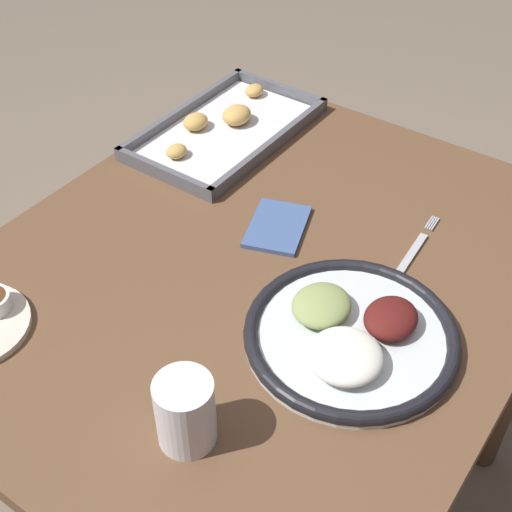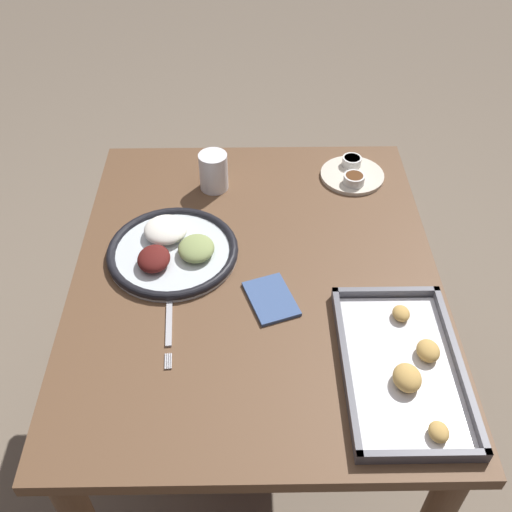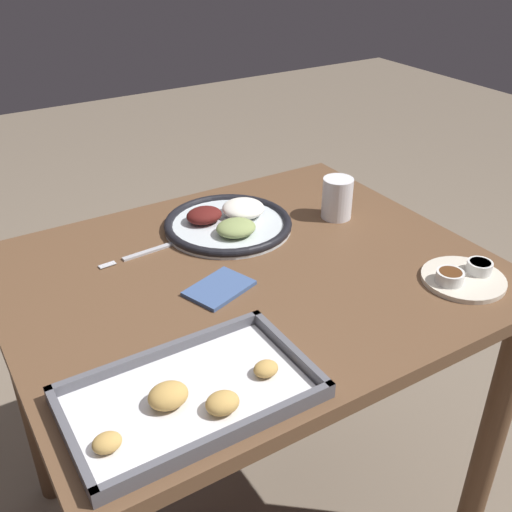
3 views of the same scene
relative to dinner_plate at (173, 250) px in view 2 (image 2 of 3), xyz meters
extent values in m
plane|color=#7A6B59|center=(0.06, 0.19, -0.77)|extent=(8.00, 8.00, 0.00)
cube|color=brown|center=(0.06, 0.19, -0.03)|extent=(0.96, 0.79, 0.03)
cylinder|color=brown|center=(-0.37, -0.16, -0.41)|extent=(0.06, 0.06, 0.73)
cylinder|color=brown|center=(-0.37, 0.53, -0.41)|extent=(0.06, 0.06, 0.73)
cylinder|color=silver|center=(0.00, 0.00, -0.01)|extent=(0.29, 0.29, 0.01)
torus|color=black|center=(0.00, 0.00, 0.00)|extent=(0.29, 0.29, 0.02)
ellipsoid|color=white|center=(-0.05, -0.02, 0.02)|extent=(0.10, 0.10, 0.03)
ellipsoid|color=#511614|center=(0.04, -0.04, 0.01)|extent=(0.08, 0.07, 0.03)
ellipsoid|color=#8C9E5B|center=(0.01, 0.05, 0.01)|extent=(0.09, 0.08, 0.03)
cube|color=#B2B2B7|center=(0.18, 0.01, -0.01)|extent=(0.16, 0.02, 0.00)
cylinder|color=#B2B2B7|center=(0.30, 0.01, -0.01)|extent=(0.04, 0.01, 0.00)
cylinder|color=#B2B2B7|center=(0.29, 0.01, -0.01)|extent=(0.04, 0.01, 0.00)
cylinder|color=#B2B2B7|center=(0.29, 0.02, -0.01)|extent=(0.04, 0.01, 0.00)
cylinder|color=#B2B2B7|center=(0.29, 0.02, -0.01)|extent=(0.04, 0.01, 0.00)
cylinder|color=beige|center=(-0.28, 0.44, -0.01)|extent=(0.16, 0.16, 0.01)
cylinder|color=silver|center=(-0.32, 0.44, 0.01)|extent=(0.05, 0.05, 0.02)
cylinder|color=#C67F23|center=(-0.32, 0.44, 0.02)|extent=(0.04, 0.04, 0.01)
cylinder|color=silver|center=(-0.24, 0.44, 0.01)|extent=(0.05, 0.05, 0.02)
cylinder|color=#593319|center=(-0.24, 0.44, 0.02)|extent=(0.04, 0.04, 0.01)
cube|color=#595960|center=(0.32, 0.45, -0.01)|extent=(0.37, 0.22, 0.01)
cube|color=silver|center=(0.32, 0.45, -0.01)|extent=(0.34, 0.20, 0.00)
cube|color=#595960|center=(0.32, 0.35, 0.00)|extent=(0.37, 0.01, 0.02)
cube|color=#595960|center=(0.32, 0.56, 0.00)|extent=(0.37, 0.01, 0.02)
cube|color=#595960|center=(0.14, 0.45, 0.00)|extent=(0.01, 0.22, 0.02)
cube|color=#595960|center=(0.50, 0.45, 0.00)|extent=(0.01, 0.22, 0.02)
ellipsoid|color=tan|center=(0.46, 0.48, 0.01)|extent=(0.04, 0.03, 0.02)
ellipsoid|color=tan|center=(0.20, 0.47, 0.01)|extent=(0.04, 0.03, 0.02)
ellipsoid|color=tan|center=(0.35, 0.45, 0.01)|extent=(0.06, 0.05, 0.03)
ellipsoid|color=tan|center=(0.29, 0.50, 0.01)|extent=(0.05, 0.04, 0.03)
cylinder|color=white|center=(-0.24, 0.08, 0.03)|extent=(0.07, 0.07, 0.10)
cube|color=#3F598C|center=(0.14, 0.21, -0.01)|extent=(0.14, 0.12, 0.01)
camera|label=1|loc=(-0.60, -0.27, 0.72)|focal=50.00mm
camera|label=2|loc=(0.97, 0.17, 0.91)|focal=42.00mm
camera|label=3|loc=(0.58, 1.07, 0.63)|focal=42.00mm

